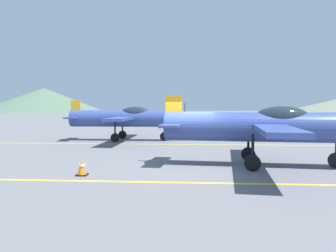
{
  "coord_description": "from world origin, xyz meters",
  "views": [
    {
      "loc": [
        0.36,
        -12.86,
        2.28
      ],
      "look_at": [
        -1.01,
        6.0,
        1.2
      ],
      "focal_mm": 34.98,
      "sensor_mm": 36.0,
      "label": 1
    }
  ],
  "objects_px": {
    "airplane_near": "(264,126)",
    "car_sedan": "(271,127)",
    "traffic_cone_front": "(82,167)",
    "airplane_mid": "(126,118)"
  },
  "relations": [
    {
      "from": "airplane_near",
      "to": "car_sedan",
      "type": "bearing_deg",
      "value": 75.54
    },
    {
      "from": "traffic_cone_front",
      "to": "airplane_near",
      "type": "bearing_deg",
      "value": 19.02
    },
    {
      "from": "airplane_near",
      "to": "airplane_mid",
      "type": "relative_size",
      "value": 1.01
    },
    {
      "from": "airplane_mid",
      "to": "car_sedan",
      "type": "distance_m",
      "value": 10.61
    },
    {
      "from": "airplane_mid",
      "to": "car_sedan",
      "type": "xyz_separation_m",
      "value": [
        10.33,
        2.34,
        -0.72
      ]
    },
    {
      "from": "traffic_cone_front",
      "to": "airplane_mid",
      "type": "bearing_deg",
      "value": 94.1
    },
    {
      "from": "airplane_near",
      "to": "car_sedan",
      "type": "distance_m",
      "value": 12.13
    },
    {
      "from": "car_sedan",
      "to": "traffic_cone_front",
      "type": "xyz_separation_m",
      "value": [
        -9.49,
        -13.96,
        -0.56
      ]
    },
    {
      "from": "airplane_near",
      "to": "airplane_mid",
      "type": "xyz_separation_m",
      "value": [
        -7.3,
        9.39,
        0.0
      ]
    },
    {
      "from": "airplane_mid",
      "to": "traffic_cone_front",
      "type": "bearing_deg",
      "value": -85.9
    }
  ]
}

